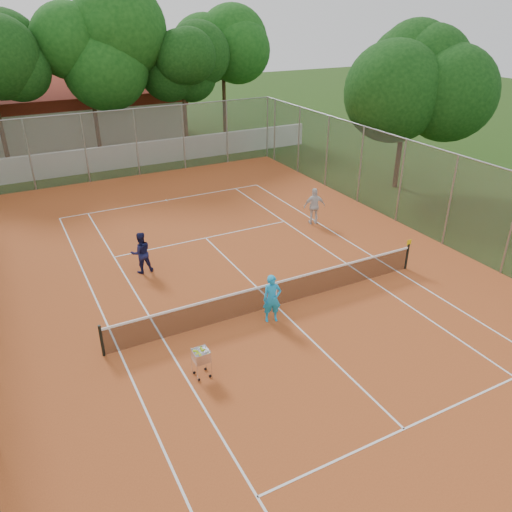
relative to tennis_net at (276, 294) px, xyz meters
name	(u,v)px	position (x,y,z in m)	size (l,w,h in m)	color
ground	(276,306)	(0.00, 0.00, -0.51)	(120.00, 120.00, 0.00)	#1B350E
court_pad	(276,306)	(0.00, 0.00, -0.50)	(18.00, 34.00, 0.02)	#AD4E21
court_lines	(276,306)	(0.00, 0.00, -0.49)	(10.98, 23.78, 0.01)	white
tennis_net	(276,294)	(0.00, 0.00, 0.00)	(11.88, 0.10, 0.98)	black
perimeter_fence	(277,255)	(0.00, 0.00, 1.49)	(18.00, 34.00, 4.00)	slate
boundary_wall	(130,155)	(0.00, 19.00, 0.24)	(26.00, 0.30, 1.50)	white
clubhouse	(68,109)	(-2.00, 29.00, 1.69)	(16.40, 9.00, 4.40)	beige
tropical_trees	(110,80)	(0.00, 22.00, 4.49)	(29.00, 19.00, 10.00)	black
player_near	(272,299)	(-0.56, -0.70, 0.35)	(0.61, 0.40, 1.67)	#1A9FE1
player_far_left	(141,253)	(-3.39, 4.60, 0.35)	(0.81, 0.63, 1.68)	#161943
player_far_right	(314,206)	(5.25, 5.56, 0.39)	(1.03, 0.43, 1.76)	silver
ball_hopper	(201,362)	(-3.67, -2.22, -0.01)	(0.46, 0.46, 0.96)	silver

